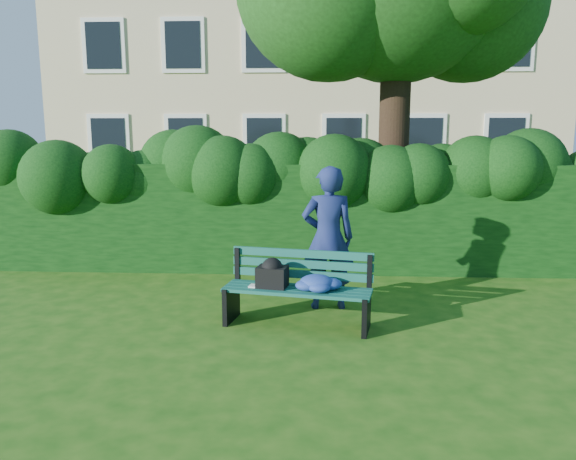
{
  "coord_description": "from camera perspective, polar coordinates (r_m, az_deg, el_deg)",
  "views": [
    {
      "loc": [
        0.4,
        -7.2,
        2.37
      ],
      "look_at": [
        0.0,
        0.6,
        0.95
      ],
      "focal_mm": 35.0,
      "sensor_mm": 36.0,
      "label": 1
    }
  ],
  "objects": [
    {
      "name": "park_bench",
      "position": [
        6.81,
        1.04,
        -5.63
      ],
      "size": [
        1.85,
        0.88,
        0.89
      ],
      "rotation": [
        0.0,
        0.0,
        -0.19
      ],
      "color": "#0E4A3E",
      "rests_on": "ground"
    },
    {
      "name": "apartment_building",
      "position": [
        21.5,
        1.92,
        20.02
      ],
      "size": [
        16.0,
        8.08,
        12.0
      ],
      "color": "beige",
      "rests_on": "ground"
    },
    {
      "name": "hedge",
      "position": [
        9.52,
        0.49,
        1.42
      ],
      "size": [
        10.0,
        1.0,
        1.8
      ],
      "color": "black",
      "rests_on": "ground"
    },
    {
      "name": "man_reading",
      "position": [
        7.39,
        4.08,
        -0.82
      ],
      "size": [
        0.73,
        0.51,
        1.9
      ],
      "primitive_type": "imported",
      "rotation": [
        0.0,
        0.0,
        3.23
      ],
      "color": "navy",
      "rests_on": "ground"
    },
    {
      "name": "ground",
      "position": [
        7.59,
        -0.23,
        -7.89
      ],
      "size": [
        80.0,
        80.0,
        0.0
      ],
      "primitive_type": "plane",
      "color": "#1A4F0F",
      "rests_on": "ground"
    }
  ]
}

